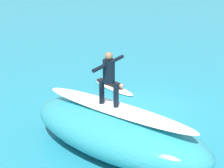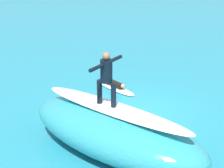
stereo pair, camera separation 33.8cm
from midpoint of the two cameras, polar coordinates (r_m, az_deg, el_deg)
name	(u,v)px [view 2 (the right image)]	position (r m, az deg, el deg)	size (l,w,h in m)	color
ground_plane	(138,112)	(13.63, 4.88, -4.36)	(120.00, 120.00, 0.00)	teal
wave_crest	(114,132)	(10.75, 1.20, -7.52)	(6.05, 2.42, 1.42)	teal
wave_foam_lip	(114,109)	(10.41, 1.23, -3.89)	(5.14, 0.85, 0.08)	white
surfboard_riding	(107,106)	(10.56, 0.05, -3.53)	(2.00, 0.49, 0.07)	yellow
surfer_riding	(106,75)	(10.19, 0.06, 1.43)	(0.64, 1.53, 1.61)	black
surfboard_paddling	(116,88)	(15.60, 1.21, -0.63)	(2.30, 0.54, 0.10)	silver
surfer_paddling	(114,83)	(15.62, 0.93, 0.08)	(1.51, 0.77, 0.28)	black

